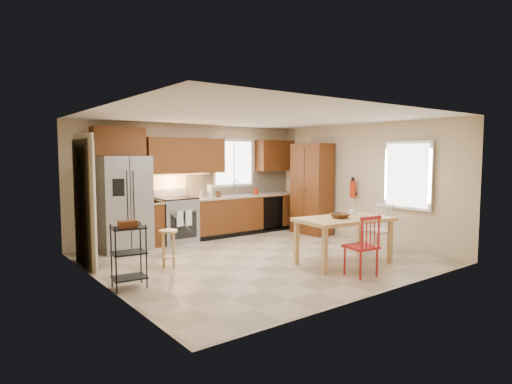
{
  "coord_description": "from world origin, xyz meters",
  "views": [
    {
      "loc": [
        -4.6,
        -5.93,
        1.84
      ],
      "look_at": [
        0.19,
        0.4,
        1.15
      ],
      "focal_mm": 30.0,
      "sensor_mm": 36.0,
      "label": 1
    }
  ],
  "objects_px": {
    "pantry": "(312,189)",
    "bar_stool": "(168,249)",
    "refrigerator": "(124,203)",
    "chair_white": "(377,230)",
    "range_stove": "(177,221)",
    "soap_bottle": "(256,191)",
    "dining_table": "(344,241)",
    "fire_extinguisher": "(353,189)",
    "chair_red": "(361,246)",
    "table_bowl": "(340,218)",
    "utility_cart": "(129,256)",
    "table_jar": "(353,214)"
  },
  "relations": [
    {
      "from": "pantry",
      "to": "bar_stool",
      "type": "xyz_separation_m",
      "value": [
        -4.02,
        -0.77,
        -0.74
      ]
    },
    {
      "from": "refrigerator",
      "to": "chair_white",
      "type": "distance_m",
      "value": 4.8
    },
    {
      "from": "range_stove",
      "to": "soap_bottle",
      "type": "distance_m",
      "value": 2.1
    },
    {
      "from": "soap_bottle",
      "to": "dining_table",
      "type": "relative_size",
      "value": 0.12
    },
    {
      "from": "chair_white",
      "to": "bar_stool",
      "type": "distance_m",
      "value": 3.74
    },
    {
      "from": "fire_extinguisher",
      "to": "dining_table",
      "type": "xyz_separation_m",
      "value": [
        -1.75,
        -1.3,
        -0.71
      ]
    },
    {
      "from": "pantry",
      "to": "fire_extinguisher",
      "type": "bearing_deg",
      "value": -79.22
    },
    {
      "from": "pantry",
      "to": "dining_table",
      "type": "xyz_separation_m",
      "value": [
        -1.55,
        -2.35,
        -0.66
      ]
    },
    {
      "from": "chair_red",
      "to": "fire_extinguisher",
      "type": "bearing_deg",
      "value": 49.47
    },
    {
      "from": "dining_table",
      "to": "chair_red",
      "type": "xyz_separation_m",
      "value": [
        -0.35,
        -0.65,
        0.08
      ]
    },
    {
      "from": "chair_white",
      "to": "table_bowl",
      "type": "height_order",
      "value": "chair_white"
    },
    {
      "from": "fire_extinguisher",
      "to": "chair_white",
      "type": "relative_size",
      "value": 0.39
    },
    {
      "from": "utility_cart",
      "to": "chair_red",
      "type": "bearing_deg",
      "value": -19.45
    },
    {
      "from": "refrigerator",
      "to": "pantry",
      "type": "bearing_deg",
      "value": -12.62
    },
    {
      "from": "chair_red",
      "to": "range_stove",
      "type": "bearing_deg",
      "value": 111.79
    },
    {
      "from": "soap_bottle",
      "to": "pantry",
      "type": "relative_size",
      "value": 0.09
    },
    {
      "from": "soap_bottle",
      "to": "table_bowl",
      "type": "height_order",
      "value": "soap_bottle"
    },
    {
      "from": "range_stove",
      "to": "chair_red",
      "type": "bearing_deg",
      "value": -74.81
    },
    {
      "from": "chair_red",
      "to": "table_bowl",
      "type": "distance_m",
      "value": 0.77
    },
    {
      "from": "chair_white",
      "to": "pantry",
      "type": "bearing_deg",
      "value": -7.99
    },
    {
      "from": "fire_extinguisher",
      "to": "table_bowl",
      "type": "xyz_separation_m",
      "value": [
        -1.85,
        -1.3,
        -0.32
      ]
    },
    {
      "from": "soap_bottle",
      "to": "chair_red",
      "type": "bearing_deg",
      "value": -103.67
    },
    {
      "from": "range_stove",
      "to": "soap_bottle",
      "type": "relative_size",
      "value": 4.82
    },
    {
      "from": "chair_white",
      "to": "bar_stool",
      "type": "xyz_separation_m",
      "value": [
        -3.42,
        1.52,
        -0.16
      ]
    },
    {
      "from": "chair_white",
      "to": "dining_table",
      "type": "bearing_deg",
      "value": 99.61
    },
    {
      "from": "refrigerator",
      "to": "table_bowl",
      "type": "xyz_separation_m",
      "value": [
        2.48,
        -3.27,
        -0.13
      ]
    },
    {
      "from": "range_stove",
      "to": "bar_stool",
      "type": "relative_size",
      "value": 1.49
    },
    {
      "from": "chair_red",
      "to": "table_jar",
      "type": "relative_size",
      "value": 6.77
    },
    {
      "from": "pantry",
      "to": "fire_extinguisher",
      "type": "height_order",
      "value": "pantry"
    },
    {
      "from": "bar_stool",
      "to": "refrigerator",
      "type": "bearing_deg",
      "value": 98.22
    },
    {
      "from": "refrigerator",
      "to": "chair_white",
      "type": "height_order",
      "value": "refrigerator"
    },
    {
      "from": "table_jar",
      "to": "utility_cart",
      "type": "distance_m",
      "value": 3.83
    },
    {
      "from": "dining_table",
      "to": "utility_cart",
      "type": "bearing_deg",
      "value": 171.67
    },
    {
      "from": "dining_table",
      "to": "bar_stool",
      "type": "bearing_deg",
      "value": 154.06
    },
    {
      "from": "chair_red",
      "to": "chair_white",
      "type": "distance_m",
      "value": 1.48
    },
    {
      "from": "fire_extinguisher",
      "to": "table_bowl",
      "type": "height_order",
      "value": "fire_extinguisher"
    },
    {
      "from": "dining_table",
      "to": "soap_bottle",
      "type": "bearing_deg",
      "value": 86.16
    },
    {
      "from": "chair_white",
      "to": "refrigerator",
      "type": "bearing_deg",
      "value": 54.22
    },
    {
      "from": "table_jar",
      "to": "soap_bottle",
      "type": "bearing_deg",
      "value": 85.44
    },
    {
      "from": "dining_table",
      "to": "chair_red",
      "type": "distance_m",
      "value": 0.74
    },
    {
      "from": "refrigerator",
      "to": "pantry",
      "type": "relative_size",
      "value": 0.87
    },
    {
      "from": "pantry",
      "to": "utility_cart",
      "type": "height_order",
      "value": "pantry"
    },
    {
      "from": "refrigerator",
      "to": "chair_red",
      "type": "xyz_separation_m",
      "value": [
        2.23,
        -3.92,
        -0.44
      ]
    },
    {
      "from": "table_bowl",
      "to": "table_jar",
      "type": "xyz_separation_m",
      "value": [
        0.45,
        0.1,
        0.03
      ]
    },
    {
      "from": "pantry",
      "to": "fire_extinguisher",
      "type": "relative_size",
      "value": 5.83
    },
    {
      "from": "fire_extinguisher",
      "to": "chair_white",
      "type": "bearing_deg",
      "value": -122.6
    },
    {
      "from": "soap_bottle",
      "to": "table_jar",
      "type": "xyz_separation_m",
      "value": [
        -0.25,
        -3.15,
        -0.18
      ]
    },
    {
      "from": "chair_red",
      "to": "utility_cart",
      "type": "relative_size",
      "value": 1.04
    },
    {
      "from": "soap_bottle",
      "to": "chair_red",
      "type": "height_order",
      "value": "soap_bottle"
    },
    {
      "from": "soap_bottle",
      "to": "dining_table",
      "type": "xyz_separation_m",
      "value": [
        -0.6,
        -3.25,
        -0.61
      ]
    }
  ]
}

